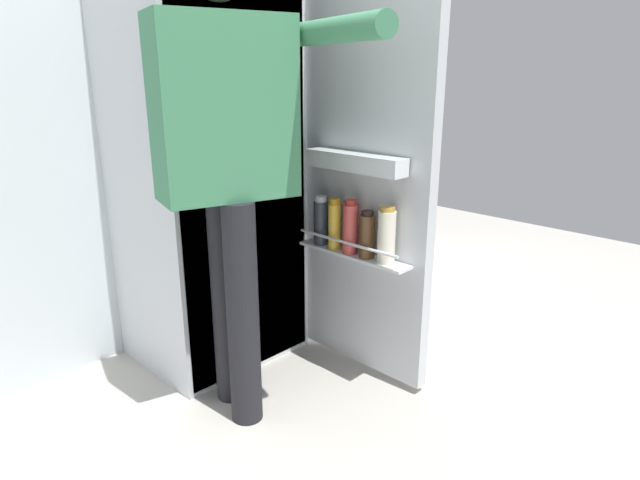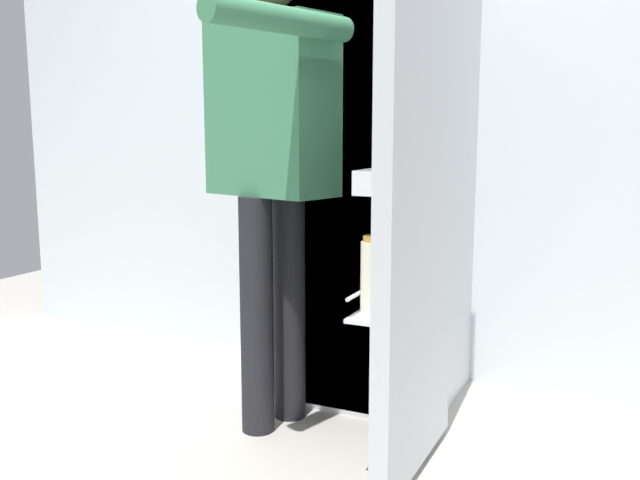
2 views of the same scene
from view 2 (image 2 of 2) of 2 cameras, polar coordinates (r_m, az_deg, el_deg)
name	(u,v)px [view 2 (image 2 of 2)]	position (r m, az deg, el deg)	size (l,w,h in m)	color
ground_plane	(319,441)	(2.58, -0.08, -16.13)	(6.55, 6.55, 0.00)	#B7B2A8
kitchen_wall	(404,97)	(3.15, 6.88, 11.51)	(4.40, 0.10, 2.47)	silver
refrigerator	(378,182)	(2.77, 4.78, 4.78)	(0.74, 1.23, 1.79)	silver
person	(274,142)	(2.49, -3.81, 8.01)	(0.59, 0.86, 1.73)	black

